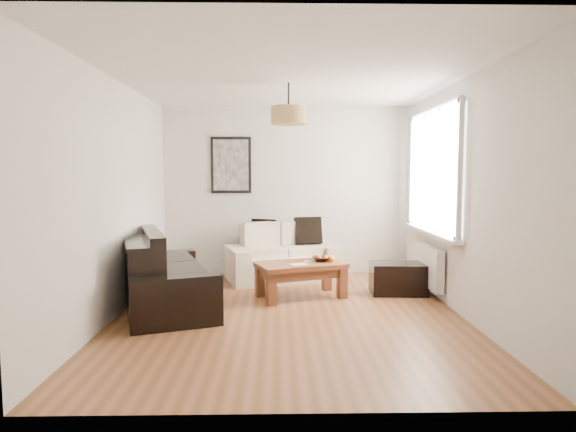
{
  "coord_description": "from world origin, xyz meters",
  "views": [
    {
      "loc": [
        -0.12,
        -5.27,
        1.57
      ],
      "look_at": [
        0.0,
        0.6,
        1.05
      ],
      "focal_mm": 30.0,
      "sensor_mm": 36.0,
      "label": 1
    }
  ],
  "objects_px": {
    "ottoman": "(398,278)",
    "sofa_leather": "(167,273)",
    "loveseat_cream": "(282,253)",
    "coffee_table": "(301,280)"
  },
  "relations": [
    {
      "from": "sofa_leather",
      "to": "coffee_table",
      "type": "relative_size",
      "value": 1.75
    },
    {
      "from": "loveseat_cream",
      "to": "coffee_table",
      "type": "height_order",
      "value": "loveseat_cream"
    },
    {
      "from": "sofa_leather",
      "to": "coffee_table",
      "type": "xyz_separation_m",
      "value": [
        1.59,
        0.41,
        -0.19
      ]
    },
    {
      "from": "sofa_leather",
      "to": "loveseat_cream",
      "type": "bearing_deg",
      "value": -62.46
    },
    {
      "from": "sofa_leather",
      "to": "coffee_table",
      "type": "bearing_deg",
      "value": -94.97
    },
    {
      "from": "loveseat_cream",
      "to": "coffee_table",
      "type": "relative_size",
      "value": 1.46
    },
    {
      "from": "ottoman",
      "to": "sofa_leather",
      "type": "bearing_deg",
      "value": -168.77
    },
    {
      "from": "loveseat_cream",
      "to": "coffee_table",
      "type": "bearing_deg",
      "value": -94.35
    },
    {
      "from": "coffee_table",
      "to": "ottoman",
      "type": "bearing_deg",
      "value": 7.37
    },
    {
      "from": "loveseat_cream",
      "to": "ottoman",
      "type": "relative_size",
      "value": 2.23
    }
  ]
}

